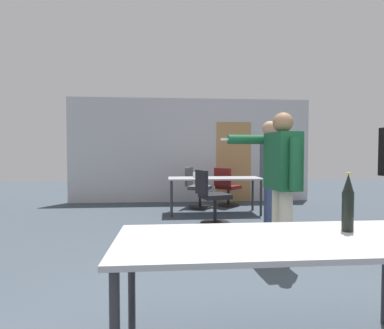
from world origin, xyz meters
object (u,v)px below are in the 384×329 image
object	(u,v)px
beer_bottle	(348,204)
person_near_casual	(269,165)
office_chair_mid_tucked	(197,189)
person_left_plaid	(281,172)
drink_cup	(195,175)
office_chair_far_right	(227,188)
office_chair_near_pushed	(211,199)

from	to	relation	value
beer_bottle	person_near_casual	bearing A→B (deg)	80.96
person_near_casual	office_chair_mid_tucked	size ratio (longest dim) A/B	1.90
person_left_plaid	drink_cup	distance (m)	2.92
office_chair_far_right	office_chair_near_pushed	size ratio (longest dim) A/B	0.95
office_chair_mid_tucked	drink_cup	size ratio (longest dim) A/B	8.69
office_chair_near_pushed	beer_bottle	world-z (taller)	beer_bottle
office_chair_near_pushed	office_chair_mid_tucked	world-z (taller)	office_chair_near_pushed
office_chair_far_right	beer_bottle	xyz separation A→B (m)	(-0.22, -5.11, 0.51)
person_near_casual	office_chair_near_pushed	distance (m)	1.16
person_left_plaid	office_chair_far_right	xyz separation A→B (m)	(0.07, 3.58, -0.61)
office_chair_far_right	drink_cup	bearing A→B (deg)	-92.95
drink_cup	person_left_plaid	bearing A→B (deg)	-75.07
person_left_plaid	person_near_casual	world-z (taller)	person_near_casual
office_chair_mid_tucked	office_chair_near_pushed	bearing A→B (deg)	24.55
person_left_plaid	beer_bottle	distance (m)	1.55
person_near_casual	office_chair_mid_tucked	distance (m)	2.41
person_left_plaid	office_chair_mid_tucked	bearing A→B (deg)	6.33
person_near_casual	office_chair_near_pushed	world-z (taller)	person_near_casual
person_near_casual	office_chair_mid_tucked	world-z (taller)	person_near_casual
person_left_plaid	office_chair_mid_tucked	world-z (taller)	person_left_plaid
office_chair_near_pushed	office_chair_far_right	bearing A→B (deg)	144.10
office_chair_mid_tucked	beer_bottle	bearing A→B (deg)	26.72
person_left_plaid	drink_cup	world-z (taller)	person_left_plaid
office_chair_mid_tucked	beer_bottle	size ratio (longest dim) A/B	2.44
person_near_casual	beer_bottle	size ratio (longest dim) A/B	4.65
beer_bottle	drink_cup	bearing A→B (deg)	97.83
office_chair_far_right	office_chair_near_pushed	xyz separation A→B (m)	(-0.62, -1.76, 0.04)
person_left_plaid	office_chair_mid_tucked	xyz separation A→B (m)	(-0.65, 3.43, -0.59)
drink_cup	person_near_casual	bearing A→B (deg)	-54.92
person_near_casual	office_chair_near_pushed	bearing A→B (deg)	67.17
person_near_casual	drink_cup	size ratio (longest dim) A/B	16.53
office_chair_mid_tucked	person_left_plaid	bearing A→B (deg)	31.74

